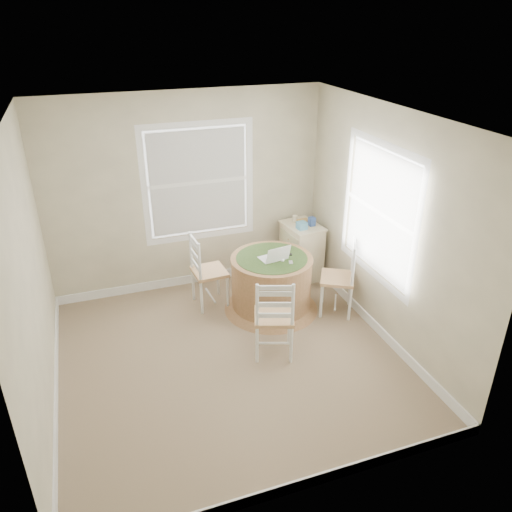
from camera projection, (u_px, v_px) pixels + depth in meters
name	position (u px, v px, depth m)	size (l,w,h in m)	color
room	(238.00, 243.00, 5.09)	(3.64, 3.64, 2.64)	#8F7D5B
round_table	(271.00, 281.00, 6.22)	(1.19, 1.19, 0.73)	#9F6D47
chair_left	(209.00, 271.00, 6.29)	(0.42, 0.40, 0.95)	white
chair_near	(274.00, 316.00, 5.37)	(0.42, 0.40, 0.95)	white
chair_right	(337.00, 278.00, 6.13)	(0.42, 0.40, 0.95)	white
laptop	(274.00, 257.00, 6.02)	(0.36, 0.32, 0.22)	white
mouse	(282.00, 260.00, 6.01)	(0.06, 0.09, 0.03)	white
phone	(291.00, 263.00, 5.96)	(0.04, 0.09, 0.02)	#B7BABF
keys	(289.00, 255.00, 6.14)	(0.06, 0.05, 0.03)	black
corner_chest	(301.00, 251.00, 7.00)	(0.51, 0.64, 0.79)	beige
tissue_box	(302.00, 226.00, 6.67)	(0.12, 0.12, 0.10)	#5399BF
box_yellow	(303.00, 222.00, 6.85)	(0.15, 0.10, 0.06)	gold
box_blue	(312.00, 221.00, 6.77)	(0.08, 0.08, 0.12)	#33529B
cup_cream	(295.00, 219.00, 6.91)	(0.07, 0.07, 0.09)	beige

